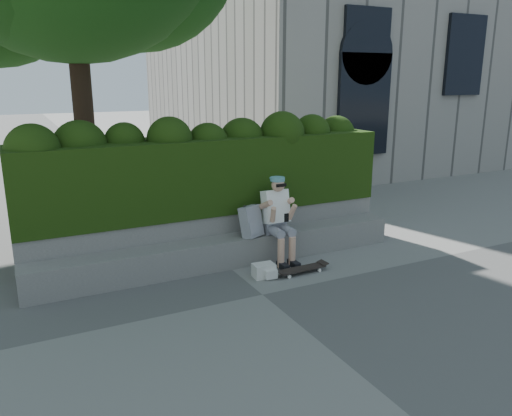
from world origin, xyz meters
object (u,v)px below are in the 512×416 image
backpack_plaid (251,222)px  backpack_ground (264,270)px  person (277,216)px  skateboard (302,269)px

backpack_plaid → backpack_ground: 0.85m
person → backpack_plaid: bearing=169.2°
person → backpack_ground: (-0.51, -0.52, -0.65)m
backpack_ground → person: bearing=49.2°
backpack_ground → backpack_plaid: bearing=85.9°
backpack_plaid → skateboard: bearing=-79.5°
skateboard → backpack_ground: 0.60m
person → skateboard: size_ratio=1.75×
person → skateboard: 0.94m
backpack_plaid → backpack_ground: backpack_plaid is taller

